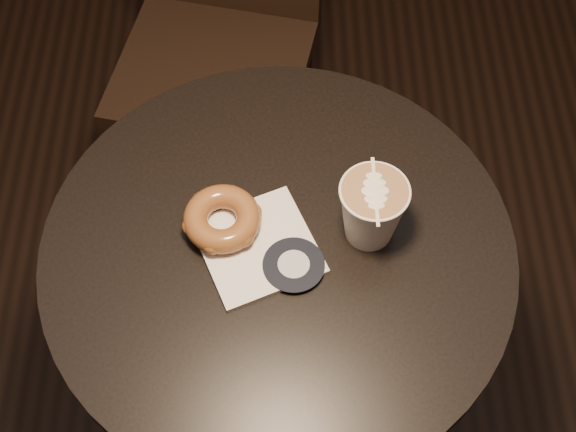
{
  "coord_description": "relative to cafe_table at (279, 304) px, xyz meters",
  "views": [
    {
      "loc": [
        0.01,
        -0.58,
        1.77
      ],
      "look_at": [
        0.01,
        0.03,
        0.79
      ],
      "focal_mm": 50.0,
      "sensor_mm": 36.0,
      "label": 1
    }
  ],
  "objects": [
    {
      "name": "pastry_bag",
      "position": [
        -0.03,
        -0.0,
        0.2
      ],
      "size": [
        0.21,
        0.21,
        0.01
      ],
      "primitive_type": "cube",
      "rotation": [
        0.0,
        0.0,
        0.4
      ],
      "color": "white",
      "rests_on": "cafe_table"
    },
    {
      "name": "doughnut",
      "position": [
        -0.08,
        0.03,
        0.23
      ],
      "size": [
        0.11,
        0.11,
        0.04
      ],
      "primitive_type": "torus",
      "color": "brown",
      "rests_on": "pastry_bag"
    },
    {
      "name": "cafe_table",
      "position": [
        0.0,
        0.0,
        0.0
      ],
      "size": [
        0.7,
        0.7,
        0.75
      ],
      "color": "black",
      "rests_on": "ground"
    },
    {
      "name": "latte_cup",
      "position": [
        0.13,
        0.02,
        0.25
      ],
      "size": [
        0.1,
        0.1,
        0.11
      ],
      "primitive_type": null,
      "color": "white",
      "rests_on": "cafe_table"
    }
  ]
}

